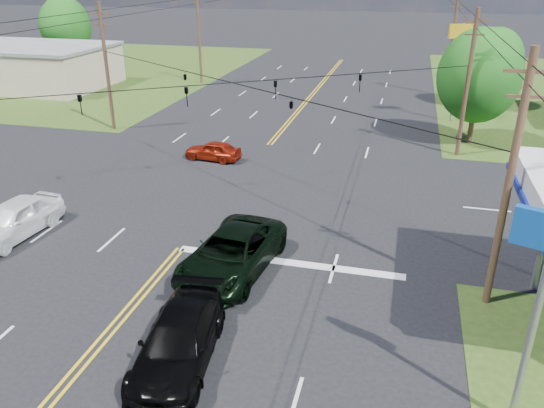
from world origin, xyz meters
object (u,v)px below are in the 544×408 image
(pole_right_far, at_px, (452,42))
(pickup_dkgreen, at_px, (232,253))
(pole_se, at_px, (509,183))
(pole_left_far, at_px, (199,35))
(tree_right_a, at_px, (479,76))
(pole_ne, at_px, (467,83))
(tree_right_b, at_px, (494,60))
(tree_far_l, at_px, (65,26))
(pickup_white, at_px, (14,219))
(pole_nw, at_px, (107,66))
(retail_nw, at_px, (31,67))
(suv_black, at_px, (179,341))

(pole_right_far, bearing_deg, pickup_dkgreen, -105.16)
(pole_se, bearing_deg, pole_right_far, 90.00)
(pole_left_far, bearing_deg, tree_right_a, -30.65)
(pole_ne, bearing_deg, tree_right_b, 76.87)
(pole_se, distance_m, tree_far_l, 60.88)
(pole_se, height_order, pickup_white, pole_se)
(pole_se, distance_m, pickup_dkgreen, 10.88)
(pole_ne, relative_size, pole_right_far, 0.95)
(pole_left_far, bearing_deg, pole_right_far, 0.00)
(pole_nw, relative_size, tree_right_b, 1.34)
(pole_ne, relative_size, pole_left_far, 0.95)
(pole_nw, relative_size, pickup_dkgreen, 1.49)
(tree_right_b, height_order, pickup_dkgreen, tree_right_b)
(pickup_dkgreen, bearing_deg, tree_right_b, 74.52)
(retail_nw, height_order, pickup_white, retail_nw)
(pole_nw, bearing_deg, tree_right_a, 6.34)
(pole_ne, xyz_separation_m, tree_far_l, (-45.00, 23.00, 0.28))
(pole_nw, distance_m, tree_right_a, 27.17)
(pole_se, height_order, pole_right_far, pole_right_far)
(pole_nw, height_order, tree_right_b, pole_nw)
(tree_far_l, distance_m, pickup_dkgreen, 54.23)
(tree_right_a, height_order, tree_right_b, tree_right_a)
(pole_left_far, relative_size, tree_right_a, 1.22)
(retail_nw, bearing_deg, pole_se, -35.79)
(pole_se, bearing_deg, tree_far_l, 137.66)
(pole_se, distance_m, pole_nw, 31.62)
(pickup_white, bearing_deg, tree_right_b, 58.31)
(pole_se, relative_size, tree_right_b, 1.34)
(pole_nw, distance_m, tree_far_l, 29.83)
(tree_far_l, bearing_deg, tree_right_a, -23.50)
(pole_se, height_order, tree_right_b, pole_se)
(retail_nw, distance_m, tree_right_a, 45.21)
(tree_right_a, bearing_deg, tree_right_b, 78.23)
(tree_far_l, height_order, suv_black, tree_far_l)
(retail_nw, xyz_separation_m, suv_black, (33.00, -37.01, -1.20))
(pole_ne, distance_m, pickup_white, 27.83)
(suv_black, xyz_separation_m, pickup_white, (-11.07, 6.28, 0.08))
(pole_left_far, bearing_deg, pole_nw, -90.00)
(retail_nw, relative_size, pickup_dkgreen, 2.52)
(retail_nw, distance_m, pickup_white, 37.76)
(tree_far_l, xyz_separation_m, suv_black, (35.00, -47.01, -4.40))
(pole_nw, distance_m, pole_right_far, 32.20)
(pickup_white, bearing_deg, pole_ne, 45.27)
(tree_right_a, bearing_deg, suv_black, -112.16)
(retail_nw, distance_m, tree_far_l, 10.69)
(pole_se, distance_m, tree_right_a, 21.02)
(retail_nw, xyz_separation_m, pole_right_far, (43.00, 6.00, 3.17))
(tree_far_l, bearing_deg, tree_right_b, -9.37)
(pole_right_far, height_order, suv_black, pole_right_far)
(pole_nw, bearing_deg, pole_right_far, 36.16)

